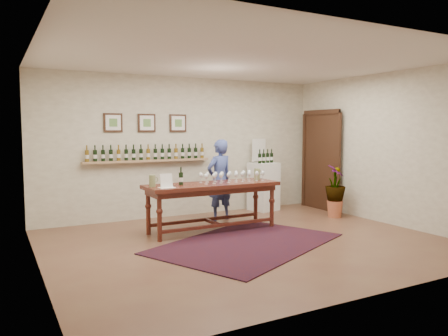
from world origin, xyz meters
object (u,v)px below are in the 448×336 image
display_pedestal (264,187)px  person (219,180)px  tasting_table (212,190)px  potted_plant (335,191)px

display_pedestal → person: 1.44m
tasting_table → potted_plant: bearing=-3.0°
tasting_table → person: bearing=54.0°
display_pedestal → person: person is taller
display_pedestal → person: (-1.33, -0.47, 0.26)m
display_pedestal → potted_plant: 1.57m
tasting_table → person: (0.53, 0.75, 0.08)m
tasting_table → display_pedestal: 2.24m
display_pedestal → person: size_ratio=0.66×
person → tasting_table: bearing=42.7°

